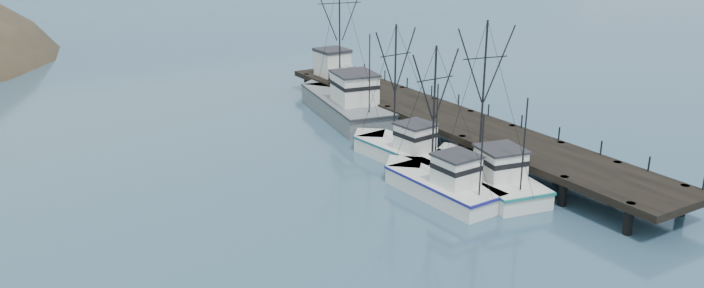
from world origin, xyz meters
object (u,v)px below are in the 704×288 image
object	(u,v)px
trawler_far	(402,150)
pier_shed	(332,62)
trawler_mid	(440,184)
work_vessel	(346,103)
pickup_truck	(351,72)
pier	(447,119)
trawler_near	(486,175)

from	to	relation	value
trawler_far	pier_shed	world-z (taller)	trawler_far
trawler_mid	pier_shed	distance (m)	28.62
work_vessel	pickup_truck	xyz separation A→B (m)	(4.05, 5.68, 1.45)
trawler_mid	pier_shed	size ratio (longest dim) A/B	3.24
trawler_far	pier	bearing A→B (deg)	21.27
trawler_far	pickup_truck	size ratio (longest dim) A/B	2.17
trawler_mid	pickup_truck	distance (m)	26.91
trawler_near	pier_shed	distance (m)	28.23
work_vessel	pier_shed	xyz separation A→B (m)	(3.06, 7.72, 2.19)
pier	trawler_near	world-z (taller)	trawler_near
trawler_mid	pickup_truck	world-z (taller)	trawler_mid
pier	trawler_mid	size ratio (longest dim) A/B	4.25
pier_shed	pier	bearing A→B (deg)	-88.08
trawler_near	pier	bearing A→B (deg)	65.55
pier	trawler_near	xyz separation A→B (m)	(-4.48, -9.84, -0.87)
trawler_far	work_vessel	size ratio (longest dim) A/B	0.66
trawler_far	pickup_truck	world-z (taller)	trawler_far
pier_shed	pickup_truck	bearing A→B (deg)	-64.01
pier	trawler_mid	bearing A→B (deg)	-131.06
pier	pier_shed	world-z (taller)	pier_shed
trawler_mid	work_vessel	bearing A→B (deg)	76.95
pier_shed	pickup_truck	size ratio (longest dim) A/B	0.65
trawler_mid	trawler_far	bearing A→B (deg)	75.14
trawler_mid	pier_shed	xyz separation A→B (m)	(7.63, 27.46, 2.60)
pier_shed	trawler_mid	bearing A→B (deg)	-105.54
pier	trawler_far	xyz separation A→B (m)	(-6.39, -2.49, -0.87)
pier	pier_shed	bearing A→B (deg)	91.92
trawler_near	pier_shed	world-z (taller)	trawler_near
trawler_near	trawler_mid	bearing A→B (deg)	174.16
work_vessel	pier	bearing A→B (deg)	-70.41
work_vessel	trawler_mid	bearing A→B (deg)	-103.05
pier	pickup_truck	bearing A→B (deg)	88.61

